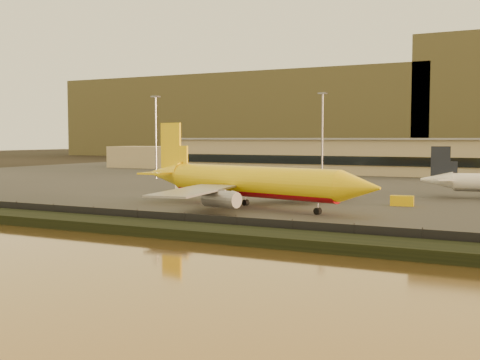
# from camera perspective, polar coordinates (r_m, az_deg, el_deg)

# --- Properties ---
(ground) EXTENTS (900.00, 900.00, 0.00)m
(ground) POSITION_cam_1_polar(r_m,az_deg,el_deg) (95.96, -2.17, -3.67)
(ground) COLOR black
(ground) RESTS_ON ground
(embankment) EXTENTS (320.00, 7.00, 1.40)m
(embankment) POSITION_cam_1_polar(r_m,az_deg,el_deg) (81.54, -7.97, -4.58)
(embankment) COLOR black
(embankment) RESTS_ON ground
(tarmac) EXTENTS (320.00, 220.00, 0.20)m
(tarmac) POSITION_cam_1_polar(r_m,az_deg,el_deg) (184.53, 12.21, -0.03)
(tarmac) COLOR #2D2D2D
(tarmac) RESTS_ON ground
(perimeter_fence) EXTENTS (300.00, 0.05, 2.20)m
(perimeter_fence) POSITION_cam_1_polar(r_m,az_deg,el_deg) (84.74, -6.43, -3.83)
(perimeter_fence) COLOR black
(perimeter_fence) RESTS_ON tarmac
(terminal_building) EXTENTS (202.00, 25.00, 12.60)m
(terminal_building) POSITION_cam_1_polar(r_m,az_deg,el_deg) (217.50, 10.55, 2.21)
(terminal_building) COLOR tan
(terminal_building) RESTS_ON tarmac
(apron_light_masts) EXTENTS (152.20, 12.20, 25.40)m
(apron_light_masts) POSITION_cam_1_polar(r_m,az_deg,el_deg) (161.29, 15.69, 4.89)
(apron_light_masts) COLOR slate
(apron_light_masts) RESTS_ON tarmac
(distant_hills) EXTENTS (470.00, 160.00, 70.00)m
(distant_hills) POSITION_cam_1_polar(r_m,az_deg,el_deg) (428.89, 17.83, 6.30)
(distant_hills) COLOR brown
(distant_hills) RESTS_ON ground
(dhl_cargo_jet) EXTENTS (51.88, 49.83, 15.65)m
(dhl_cargo_jet) POSITION_cam_1_polar(r_m,az_deg,el_deg) (108.37, 0.87, -0.20)
(dhl_cargo_jet) COLOR yellow
(dhl_cargo_jet) RESTS_ON tarmac
(gse_vehicle_yellow) EXTENTS (4.41, 2.39, 1.89)m
(gse_vehicle_yellow) POSITION_cam_1_polar(r_m,az_deg,el_deg) (115.90, 15.11, -1.91)
(gse_vehicle_yellow) COLOR yellow
(gse_vehicle_yellow) RESTS_ON tarmac
(gse_vehicle_white) EXTENTS (4.62, 3.41, 1.90)m
(gse_vehicle_white) POSITION_cam_1_polar(r_m,az_deg,el_deg) (142.59, -5.27, -0.70)
(gse_vehicle_white) COLOR white
(gse_vehicle_white) RESTS_ON tarmac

